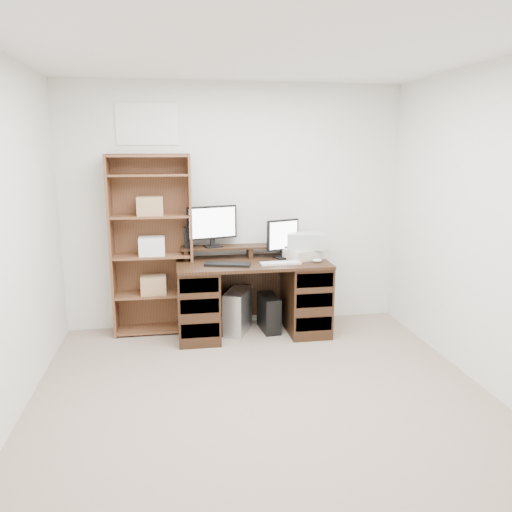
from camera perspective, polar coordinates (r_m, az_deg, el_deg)
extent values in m
cube|color=gray|center=(3.70, 1.66, -18.05)|extent=(3.50, 4.00, 0.02)
cube|color=white|center=(3.26, 1.96, 23.77)|extent=(3.50, 4.00, 0.02)
cube|color=silver|center=(5.22, -2.45, 5.60)|extent=(3.50, 0.02, 2.50)
cube|color=silver|center=(1.42, 17.98, -14.03)|extent=(3.50, 0.02, 2.50)
cube|color=white|center=(5.14, -12.33, 14.51)|extent=(0.60, 0.01, 0.40)
cube|color=black|center=(4.95, -0.37, -0.81)|extent=(1.50, 0.70, 0.03)
cube|color=black|center=(5.00, -6.63, -5.22)|extent=(0.40, 0.66, 0.72)
cube|color=black|center=(5.16, 5.70, -4.63)|extent=(0.40, 0.66, 0.72)
cube|color=black|center=(5.36, -0.92, -3.49)|extent=(1.48, 0.02, 0.65)
cube|color=black|center=(4.75, -6.38, -8.47)|extent=(0.36, 0.01, 0.14)
cube|color=black|center=(4.67, -6.45, -5.72)|extent=(0.36, 0.01, 0.14)
cube|color=black|center=(4.61, -6.51, -3.36)|extent=(0.36, 0.01, 0.14)
cube|color=black|center=(4.92, 6.63, -7.73)|extent=(0.36, 0.01, 0.14)
cube|color=black|center=(4.85, 6.70, -5.06)|extent=(0.36, 0.01, 0.14)
cube|color=black|center=(4.79, 6.76, -2.78)|extent=(0.36, 0.01, 0.14)
cube|color=black|center=(5.10, -8.00, 0.20)|extent=(0.04, 0.20, 0.10)
cube|color=black|center=(5.15, -0.75, 0.45)|extent=(0.04, 0.20, 0.10)
cube|color=black|center=(5.28, 6.23, 0.68)|extent=(0.04, 0.20, 0.10)
cube|color=black|center=(5.14, -0.76, 1.10)|extent=(1.40, 0.22, 0.02)
cube|color=black|center=(5.07, -4.93, 1.11)|extent=(0.20, 0.18, 0.02)
cube|color=black|center=(5.08, -5.01, 1.76)|extent=(0.05, 0.04, 0.10)
cube|color=black|center=(5.05, -5.05, 3.83)|extent=(0.51, 0.18, 0.33)
cube|color=white|center=(5.03, -4.98, 3.81)|extent=(0.47, 0.14, 0.30)
cube|color=black|center=(5.11, 3.15, -0.15)|extent=(0.21, 0.18, 0.02)
cube|color=black|center=(5.11, 3.05, 0.49)|extent=(0.05, 0.04, 0.09)
cube|color=black|center=(5.08, 3.07, 2.43)|extent=(0.35, 0.16, 0.31)
cube|color=white|center=(5.07, 3.18, 2.39)|extent=(0.30, 0.11, 0.28)
cube|color=black|center=(5.07, -7.79, 2.13)|extent=(0.08, 0.08, 0.20)
cube|color=black|center=(4.79, -3.27, -0.95)|extent=(0.46, 0.25, 0.02)
cube|color=silver|center=(4.85, 2.81, -0.81)|extent=(0.40, 0.14, 0.02)
ellipsoid|color=silver|center=(4.95, 7.00, -0.50)|extent=(0.10, 0.07, 0.04)
cube|color=#BAB1A3|center=(5.13, 5.62, 0.36)|extent=(0.50, 0.44, 0.10)
cube|color=#A7ADB2|center=(5.11, 5.65, 1.78)|extent=(0.42, 0.34, 0.16)
cube|color=#AFB2B6|center=(5.14, -2.11, -6.31)|extent=(0.35, 0.48, 0.44)
cube|color=black|center=(5.18, 1.49, -6.53)|extent=(0.19, 0.38, 0.37)
cube|color=#19FF33|center=(4.99, 2.08, -6.33)|extent=(0.01, 0.00, 0.01)
cube|color=brown|center=(5.10, -16.16, 0.97)|extent=(0.02, 0.30, 1.80)
cube|color=brown|center=(5.06, -7.42, 1.28)|extent=(0.03, 0.30, 1.80)
cube|color=brown|center=(5.20, -11.74, 1.43)|extent=(0.80, 0.01, 1.80)
cube|color=brown|center=(5.30, -11.39, -8.14)|extent=(0.75, 0.28, 0.02)
cube|color=brown|center=(5.18, -11.56, -4.30)|extent=(0.75, 0.28, 0.02)
cube|color=brown|center=(5.08, -11.76, 0.02)|extent=(0.75, 0.28, 0.02)
cube|color=brown|center=(5.01, -11.96, 4.49)|extent=(0.75, 0.28, 0.02)
cube|color=brown|center=(4.98, -12.17, 9.06)|extent=(0.75, 0.28, 0.02)
cube|color=brown|center=(4.97, -12.26, 11.13)|extent=(0.75, 0.28, 0.02)
cube|color=#A07F54|center=(5.15, -11.61, -3.24)|extent=(0.25, 0.20, 0.18)
cube|color=white|center=(5.06, -11.81, 1.13)|extent=(0.25, 0.20, 0.18)
cube|color=#A07F54|center=(5.00, -12.01, 5.63)|extent=(0.25, 0.20, 0.18)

